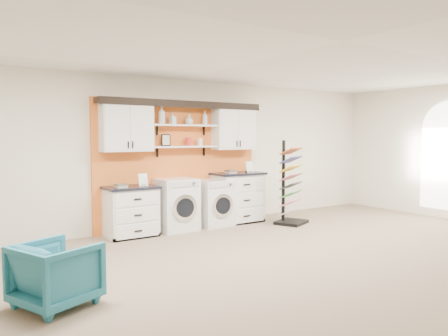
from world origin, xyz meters
TOP-DOWN VIEW (x-y plane):
  - floor at (0.00, 0.00)m, footprint 10.00×10.00m
  - ceiling at (0.00, 0.00)m, footprint 10.00×10.00m
  - wall_back at (0.00, 4.00)m, footprint 10.00×0.00m
  - accent_panel at (0.00, 3.96)m, footprint 3.40×0.07m
  - upper_cabinet_left at (-1.13, 3.79)m, footprint 0.90×0.35m
  - upper_cabinet_right at (1.13, 3.79)m, footprint 0.90×0.35m
  - shelf_lower at (0.00, 3.80)m, footprint 1.32×0.28m
  - shelf_upper at (0.00, 3.80)m, footprint 1.32×0.28m
  - crown_molding at (0.00, 3.81)m, footprint 3.30×0.41m
  - window_arched at (4.94, 1.50)m, footprint 0.06×1.10m
  - picture_frame at (-0.35, 3.85)m, footprint 0.18×0.02m
  - canister_red at (0.10, 3.80)m, footprint 0.11×0.11m
  - canister_cream at (0.35, 3.80)m, footprint 0.10×0.10m
  - base_cabinet_left at (-1.13, 3.64)m, footprint 0.89×0.66m
  - base_cabinet_right at (1.13, 3.64)m, footprint 1.02×0.66m
  - washer at (-0.26, 3.64)m, footprint 0.68×0.71m
  - dryer at (0.55, 3.64)m, footprint 0.63×0.71m
  - sample_rack at (1.90, 2.93)m, footprint 0.75×0.70m
  - armchair at (-2.94, 1.11)m, footprint 0.94×0.93m
  - soap_bottle_a at (-0.45, 3.80)m, footprint 0.16×0.16m
  - soap_bottle_b at (-0.23, 3.80)m, footprint 0.11×0.11m
  - soap_bottle_c at (0.12, 3.80)m, footprint 0.20×0.20m
  - soap_bottle_d at (0.46, 3.80)m, footprint 0.14×0.14m

SIDE VIEW (x-z plane):
  - floor at x=0.00m, z-range 0.00..0.00m
  - armchair at x=-2.94m, z-range 0.00..0.66m
  - base_cabinet_left at x=-1.13m, z-range 0.00..0.87m
  - dryer at x=0.55m, z-range 0.00..0.89m
  - washer at x=-0.26m, z-range 0.00..0.95m
  - base_cabinet_right at x=1.13m, z-range 0.00..1.00m
  - sample_rack at x=1.90m, z-range -0.30..1.35m
  - accent_panel at x=0.00m, z-range 0.00..2.40m
  - window_arched at x=4.94m, z-range 0.26..2.51m
  - wall_back at x=0.00m, z-range -3.60..6.40m
  - shelf_lower at x=0.00m, z-range 1.52..1.54m
  - canister_cream at x=0.35m, z-range 1.54..1.69m
  - canister_red at x=0.10m, z-range 1.54..1.71m
  - picture_frame at x=-0.35m, z-range 1.54..1.77m
  - upper_cabinet_left at x=-1.13m, z-range 1.46..2.30m
  - upper_cabinet_right at x=1.13m, z-range 1.46..2.30m
  - shelf_upper at x=0.00m, z-range 1.92..1.94m
  - soap_bottle_c at x=0.12m, z-range 1.95..2.14m
  - soap_bottle_b at x=-0.23m, z-range 1.95..2.15m
  - soap_bottle_d at x=0.46m, z-range 1.95..2.21m
  - soap_bottle_a at x=-0.45m, z-range 1.94..2.26m
  - crown_molding at x=0.00m, z-range 2.26..2.39m
  - ceiling at x=0.00m, z-range 2.80..2.80m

